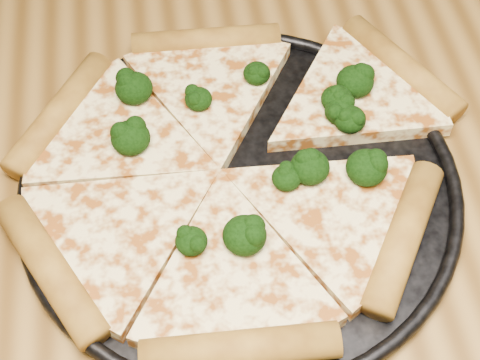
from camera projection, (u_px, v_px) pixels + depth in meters
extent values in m
cube|color=olive|center=(320.00, 227.00, 0.63)|extent=(1.20, 0.90, 0.04)
cylinder|color=black|center=(240.00, 189.00, 0.62)|extent=(0.37, 0.37, 0.01)
torus|color=black|center=(240.00, 184.00, 0.62)|extent=(0.38, 0.38, 0.01)
cylinder|color=#A9792A|center=(402.00, 67.00, 0.69)|extent=(0.09, 0.14, 0.03)
cylinder|color=#A9792A|center=(206.00, 41.00, 0.71)|extent=(0.15, 0.03, 0.03)
cylinder|color=#A9792A|center=(59.00, 113.00, 0.65)|extent=(0.10, 0.14, 0.03)
cylinder|color=#A9792A|center=(50.00, 269.00, 0.56)|extent=(0.09, 0.14, 0.03)
cylinder|color=#A9792A|center=(240.00, 349.00, 0.52)|extent=(0.15, 0.03, 0.03)
cylinder|color=#A9792A|center=(404.00, 237.00, 0.58)|extent=(0.10, 0.14, 0.03)
ellipsoid|color=black|center=(286.00, 178.00, 0.60)|extent=(0.02, 0.02, 0.02)
ellipsoid|color=black|center=(367.00, 168.00, 0.60)|extent=(0.04, 0.04, 0.03)
ellipsoid|color=black|center=(337.00, 99.00, 0.65)|extent=(0.03, 0.03, 0.02)
ellipsoid|color=black|center=(134.00, 88.00, 0.66)|extent=(0.03, 0.03, 0.03)
ellipsoid|color=black|center=(257.00, 73.00, 0.67)|extent=(0.03, 0.03, 0.02)
ellipsoid|color=black|center=(310.00, 167.00, 0.60)|extent=(0.03, 0.03, 0.03)
ellipsoid|color=black|center=(198.00, 99.00, 0.65)|extent=(0.03, 0.03, 0.02)
ellipsoid|color=black|center=(245.00, 235.00, 0.56)|extent=(0.04, 0.04, 0.03)
ellipsoid|color=black|center=(355.00, 81.00, 0.66)|extent=(0.03, 0.03, 0.03)
ellipsoid|color=black|center=(131.00, 138.00, 0.62)|extent=(0.03, 0.03, 0.03)
ellipsoid|color=black|center=(340.00, 111.00, 0.64)|extent=(0.03, 0.03, 0.02)
ellipsoid|color=black|center=(191.00, 241.00, 0.56)|extent=(0.03, 0.03, 0.02)
ellipsoid|color=black|center=(350.00, 119.00, 0.64)|extent=(0.03, 0.03, 0.02)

